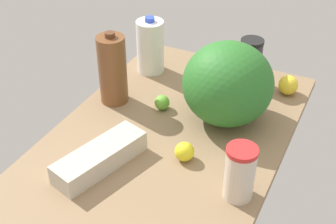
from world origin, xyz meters
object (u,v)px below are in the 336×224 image
(egg_carton, at_px, (100,157))
(milk_jug, at_px, (150,46))
(tumbler_cup, at_px, (240,173))
(chocolate_milk_jug, at_px, (113,70))
(shaker_bottle, at_px, (250,61))
(lime_by_jug, at_px, (162,102))
(lemon_beside_bowl, at_px, (288,85))
(watermelon, at_px, (228,84))
(lemon_far_back, at_px, (184,152))

(egg_carton, bearing_deg, milk_jug, 29.27)
(tumbler_cup, distance_m, milk_jug, 0.78)
(egg_carton, bearing_deg, chocolate_milk_jug, 40.94)
(shaker_bottle, distance_m, lime_by_jug, 0.40)
(lemon_beside_bowl, height_order, lime_by_jug, lemon_beside_bowl)
(shaker_bottle, relative_size, watermelon, 0.60)
(chocolate_milk_jug, height_order, lemon_far_back, chocolate_milk_jug)
(milk_jug, xyz_separation_m, lemon_far_back, (-0.46, -0.36, -0.08))
(chocolate_milk_jug, height_order, lemon_beside_bowl, chocolate_milk_jug)
(tumbler_cup, distance_m, lemon_beside_bowl, 0.61)
(egg_carton, bearing_deg, lemon_far_back, -40.93)
(lemon_beside_bowl, bearing_deg, chocolate_milk_jug, 119.80)
(chocolate_milk_jug, distance_m, tumbler_cup, 0.65)
(milk_jug, bearing_deg, lemon_beside_bowl, -82.78)
(shaker_bottle, bearing_deg, chocolate_milk_jug, 129.72)
(tumbler_cup, relative_size, watermelon, 0.56)
(shaker_bottle, bearing_deg, lime_by_jug, 144.71)
(lemon_beside_bowl, bearing_deg, tumbler_cup, -179.34)
(chocolate_milk_jug, bearing_deg, milk_jug, -4.06)
(chocolate_milk_jug, height_order, egg_carton, chocolate_milk_jug)
(egg_carton, relative_size, lime_by_jug, 5.65)
(shaker_bottle, relative_size, lime_by_jug, 3.36)
(chocolate_milk_jug, bearing_deg, shaker_bottle, -50.28)
(lime_by_jug, bearing_deg, lemon_far_back, -139.55)
(tumbler_cup, distance_m, watermelon, 0.39)
(milk_jug, height_order, egg_carton, milk_jug)
(lime_by_jug, bearing_deg, watermelon, -79.39)
(shaker_bottle, bearing_deg, lemon_beside_bowl, -95.11)
(tumbler_cup, xyz_separation_m, egg_carton, (-0.07, 0.43, -0.05))
(watermelon, bearing_deg, lemon_far_back, 171.50)
(chocolate_milk_jug, distance_m, egg_carton, 0.39)
(watermelon, xyz_separation_m, lime_by_jug, (-0.04, 0.23, -0.12))
(tumbler_cup, relative_size, lemon_beside_bowl, 2.31)
(chocolate_milk_jug, relative_size, lime_by_jug, 5.01)
(shaker_bottle, relative_size, lemon_far_back, 2.99)
(shaker_bottle, height_order, watermelon, watermelon)
(milk_jug, distance_m, egg_carton, 0.62)
(lemon_far_back, bearing_deg, lime_by_jug, 40.45)
(egg_carton, xyz_separation_m, lemon_beside_bowl, (0.67, -0.42, 0.00))
(egg_carton, xyz_separation_m, lime_by_jug, (0.37, -0.03, -0.01))
(lemon_far_back, bearing_deg, chocolate_milk_jug, 62.32)
(chocolate_milk_jug, bearing_deg, watermelon, -80.82)
(shaker_bottle, bearing_deg, watermelon, -179.29)
(chocolate_milk_jug, distance_m, watermelon, 0.43)
(lime_by_jug, bearing_deg, lemon_beside_bowl, -51.79)
(chocolate_milk_jug, relative_size, tumbler_cup, 1.60)
(tumbler_cup, height_order, lemon_beside_bowl, tumbler_cup)
(egg_carton, bearing_deg, tumbler_cup, -65.02)
(milk_jug, relative_size, lemon_beside_bowl, 3.15)
(milk_jug, relative_size, watermelon, 0.76)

